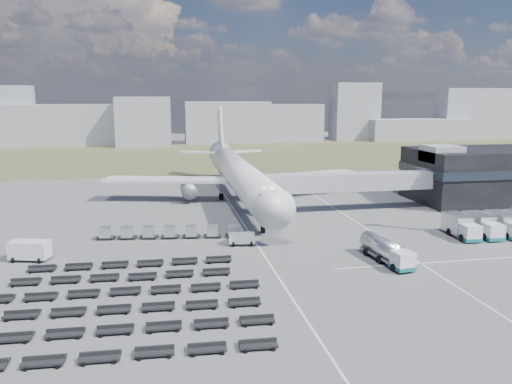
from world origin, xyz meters
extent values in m
plane|color=#565659|center=(0.00, 0.00, 0.00)|extent=(420.00, 420.00, 0.00)
cube|color=#444529|center=(0.00, 110.00, 0.01)|extent=(420.00, 90.00, 0.01)
cube|color=silver|center=(-2.00, 5.00, 0.01)|extent=(0.25, 110.00, 0.01)
cube|color=silver|center=(16.00, 5.00, 0.01)|extent=(0.25, 110.00, 0.01)
cube|color=silver|center=(25.00, -8.00, 0.01)|extent=(40.00, 0.25, 0.01)
cube|color=black|center=(48.00, 24.00, 5.00)|extent=(30.00, 16.00, 10.00)
cube|color=#262D38|center=(48.00, 24.00, 6.20)|extent=(30.40, 16.40, 1.60)
cube|color=#939399|center=(36.00, 22.00, 9.50)|extent=(6.00, 6.00, 3.00)
cube|color=#939399|center=(18.10, 20.50, 5.10)|extent=(29.80, 3.00, 3.00)
cube|color=#939399|center=(4.70, 20.00, 5.10)|extent=(4.00, 3.60, 3.40)
cylinder|color=slate|center=(6.20, 20.50, 2.55)|extent=(0.70, 0.70, 5.10)
cylinder|color=black|center=(6.20, 20.50, 0.45)|extent=(1.40, 0.90, 1.40)
cylinder|color=silver|center=(0.00, 30.00, 5.30)|extent=(5.60, 48.00, 5.60)
cone|color=silver|center=(0.00, 3.50, 5.30)|extent=(5.60, 5.00, 5.60)
cone|color=silver|center=(0.00, 58.00, 6.10)|extent=(5.60, 8.00, 5.60)
cube|color=black|center=(0.00, 5.50, 6.10)|extent=(2.20, 2.00, 0.80)
cube|color=silver|center=(-13.00, 35.00, 4.10)|extent=(25.59, 11.38, 0.50)
cube|color=silver|center=(13.00, 35.00, 4.10)|extent=(25.59, 11.38, 0.50)
cylinder|color=slate|center=(-9.50, 33.00, 2.40)|extent=(3.00, 5.00, 3.00)
cylinder|color=slate|center=(9.50, 33.00, 2.40)|extent=(3.00, 5.00, 3.00)
cube|color=silver|center=(-5.50, 60.00, 6.50)|extent=(9.49, 5.63, 0.35)
cube|color=silver|center=(5.50, 60.00, 6.50)|extent=(9.49, 5.63, 0.35)
cube|color=silver|center=(0.00, 61.00, 11.80)|extent=(0.50, 9.06, 11.45)
cylinder|color=slate|center=(0.00, 9.00, 1.25)|extent=(0.50, 0.50, 2.50)
cylinder|color=slate|center=(-3.20, 34.00, 1.25)|extent=(0.60, 0.60, 2.50)
cylinder|color=slate|center=(3.20, 34.00, 1.25)|extent=(0.60, 0.60, 2.50)
cylinder|color=black|center=(0.00, 9.00, 0.50)|extent=(0.50, 1.20, 1.20)
cube|color=#989AA6|center=(-52.07, 152.94, 8.29)|extent=(54.34, 12.00, 16.59)
cube|color=#989AA6|center=(-21.08, 144.71, 9.81)|extent=(21.47, 12.00, 19.62)
cube|color=#989AA6|center=(13.87, 153.40, 8.77)|extent=(36.05, 12.00, 17.55)
cube|color=#989AA6|center=(43.42, 154.58, 8.15)|extent=(24.78, 12.00, 16.30)
cube|color=#989AA6|center=(72.92, 157.15, 12.87)|extent=(20.57, 12.00, 25.73)
cube|color=#989AA6|center=(101.97, 150.44, 4.81)|extent=(48.32, 12.00, 9.62)
cube|color=#989AA6|center=(134.85, 155.57, 11.72)|extent=(39.92, 12.00, 23.43)
cube|color=silver|center=(12.51, -10.13, 1.31)|extent=(2.43, 2.43, 2.07)
cube|color=#13666D|center=(12.51, -10.13, 0.50)|extent=(2.54, 2.54, 0.45)
cylinder|color=silver|center=(11.91, -5.76, 1.71)|extent=(3.14, 7.00, 2.25)
cube|color=slate|center=(11.91, -5.76, 0.68)|extent=(3.06, 6.99, 0.32)
cylinder|color=black|center=(12.10, -7.10, 0.45)|extent=(2.46, 1.30, 0.99)
cube|color=silver|center=(-4.00, 3.69, 0.77)|extent=(3.66, 2.34, 1.54)
cube|color=silver|center=(-30.65, 1.98, 1.23)|extent=(5.07, 3.27, 2.47)
cube|color=silver|center=(14.39, 41.40, 1.41)|extent=(3.76, 5.70, 2.47)
cube|color=#13666D|center=(14.39, 41.40, 0.40)|extent=(3.87, 5.81, 0.40)
cube|color=silver|center=(27.29, -0.89, 1.32)|extent=(2.41, 2.31, 2.23)
cube|color=#13666D|center=(27.29, -0.89, 0.46)|extent=(2.51, 2.42, 0.46)
cube|color=silver|center=(27.42, 2.65, 1.72)|extent=(2.60, 4.74, 2.63)
cube|color=silver|center=(30.74, -1.02, 1.32)|extent=(2.41, 2.31, 2.23)
cube|color=#13666D|center=(30.74, -1.02, 0.46)|extent=(2.51, 2.42, 0.46)
cube|color=silver|center=(30.86, 2.52, 1.72)|extent=(2.60, 4.74, 2.63)
cube|color=silver|center=(34.31, 2.40, 1.72)|extent=(2.60, 4.74, 2.63)
cube|color=black|center=(-22.51, 9.81, 0.28)|extent=(2.62, 1.80, 0.17)
cube|color=silver|center=(-22.51, 9.81, 1.08)|extent=(1.68, 1.68, 1.41)
cube|color=black|center=(-19.52, 9.42, 0.28)|extent=(2.62, 1.80, 0.17)
cube|color=silver|center=(-19.52, 9.42, 1.08)|extent=(1.68, 1.68, 1.41)
cube|color=black|center=(-16.54, 9.04, 0.28)|extent=(2.62, 1.80, 0.17)
cube|color=silver|center=(-16.54, 9.04, 1.08)|extent=(1.68, 1.68, 1.41)
cube|color=black|center=(-13.55, 8.66, 0.28)|extent=(2.62, 1.80, 0.17)
cube|color=silver|center=(-13.55, 8.66, 1.08)|extent=(1.68, 1.68, 1.41)
cube|color=black|center=(-10.57, 8.28, 0.28)|extent=(2.62, 1.80, 0.17)
cube|color=silver|center=(-10.57, 8.28, 1.08)|extent=(1.68, 1.68, 1.41)
cube|color=black|center=(-7.58, 7.90, 0.28)|extent=(2.62, 1.80, 0.17)
cube|color=silver|center=(-7.58, 7.90, 1.08)|extent=(1.68, 1.68, 1.41)
cube|color=black|center=(-4.59, 7.52, 0.28)|extent=(2.62, 1.80, 0.17)
cube|color=silver|center=(-4.59, 7.52, 1.08)|extent=(1.68, 1.68, 1.41)
cube|color=black|center=(-19.49, -24.00, 0.37)|extent=(28.66, 2.50, 0.74)
cube|color=black|center=(-19.34, -19.71, 0.37)|extent=(28.66, 2.50, 0.74)
cube|color=black|center=(-19.20, -15.42, 0.37)|extent=(28.66, 2.50, 0.74)
cube|color=black|center=(-19.05, -11.13, 0.37)|extent=(28.66, 2.50, 0.74)
cube|color=black|center=(-18.91, -6.84, 0.37)|extent=(24.57, 2.36, 0.74)
cube|color=black|center=(-18.76, -2.55, 0.37)|extent=(24.57, 2.36, 0.74)
camera|label=1|loc=(-14.31, -60.79, 19.90)|focal=35.00mm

